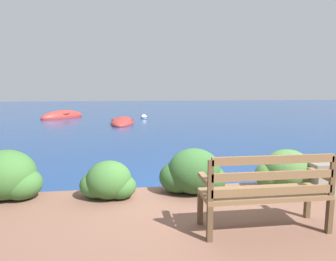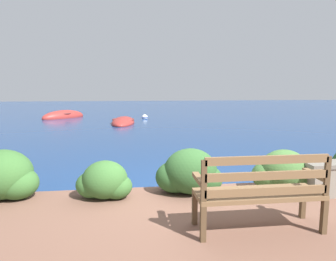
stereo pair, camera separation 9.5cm
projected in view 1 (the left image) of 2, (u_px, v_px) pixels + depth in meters
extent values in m
plane|color=navy|center=(195.00, 197.00, 5.13)|extent=(80.00, 80.00, 0.00)
cube|color=brown|center=(200.00, 208.00, 3.62)|extent=(0.06, 0.06, 0.40)
cube|color=brown|center=(307.00, 202.00, 3.80)|extent=(0.06, 0.06, 0.40)
cube|color=brown|center=(210.00, 224.00, 3.20)|extent=(0.06, 0.06, 0.40)
cube|color=brown|center=(329.00, 216.00, 3.39)|extent=(0.06, 0.06, 0.40)
cube|color=brown|center=(264.00, 194.00, 3.47)|extent=(1.46, 0.48, 0.05)
cube|color=brown|center=(273.00, 191.00, 3.25)|extent=(1.39, 0.04, 0.09)
cube|color=brown|center=(273.00, 175.00, 3.23)|extent=(1.39, 0.04, 0.09)
cube|color=brown|center=(274.00, 160.00, 3.20)|extent=(1.39, 0.04, 0.09)
cube|color=brown|center=(211.00, 181.00, 3.14)|extent=(0.06, 0.04, 0.45)
cube|color=brown|center=(333.00, 176.00, 3.33)|extent=(0.06, 0.04, 0.45)
cube|color=brown|center=(205.00, 179.00, 3.35)|extent=(0.07, 0.43, 0.05)
cube|color=brown|center=(320.00, 174.00, 3.54)|extent=(0.07, 0.43, 0.05)
ellipsoid|color=#38662D|center=(6.00, 175.00, 4.42)|extent=(0.87, 0.78, 0.74)
ellipsoid|color=#38662D|center=(21.00, 184.00, 4.43)|extent=(0.61, 0.55, 0.48)
ellipsoid|color=#38662D|center=(109.00, 180.00, 4.46)|extent=(0.67, 0.61, 0.57)
ellipsoid|color=#38662D|center=(97.00, 185.00, 4.49)|extent=(0.50, 0.45, 0.40)
ellipsoid|color=#38662D|center=(120.00, 187.00, 4.46)|extent=(0.47, 0.42, 0.37)
ellipsoid|color=#2D5628|center=(194.00, 171.00, 4.68)|extent=(0.83, 0.75, 0.71)
ellipsoid|color=#2D5628|center=(179.00, 177.00, 4.72)|extent=(0.63, 0.56, 0.50)
ellipsoid|color=#2D5628|center=(208.00, 179.00, 4.68)|extent=(0.58, 0.53, 0.46)
ellipsoid|color=#426B33|center=(287.00, 170.00, 4.84)|extent=(0.78, 0.70, 0.66)
ellipsoid|color=#426B33|center=(273.00, 175.00, 4.88)|extent=(0.59, 0.53, 0.47)
ellipsoid|color=#426B33|center=(299.00, 177.00, 4.84)|extent=(0.55, 0.49, 0.43)
ellipsoid|color=#9E2D28|center=(123.00, 123.00, 15.88)|extent=(1.43, 3.25, 0.61)
torus|color=brown|center=(122.00, 119.00, 15.86)|extent=(1.27, 1.27, 0.07)
cube|color=#846647|center=(122.00, 121.00, 15.39)|extent=(0.93, 0.20, 0.04)
cube|color=#846647|center=(123.00, 119.00, 16.25)|extent=(0.93, 0.20, 0.04)
ellipsoid|color=#9E2D28|center=(62.00, 117.00, 18.75)|extent=(2.69, 2.80, 0.87)
torus|color=brown|center=(62.00, 113.00, 18.72)|extent=(1.36, 1.36, 0.07)
cube|color=#846647|center=(68.00, 113.00, 19.08)|extent=(0.63, 0.60, 0.04)
cube|color=#846647|center=(57.00, 114.00, 18.42)|extent=(0.63, 0.60, 0.04)
sphere|color=white|center=(144.00, 117.00, 18.56)|extent=(0.37, 0.37, 0.37)
torus|color=navy|center=(144.00, 117.00, 18.56)|extent=(0.41, 0.41, 0.04)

